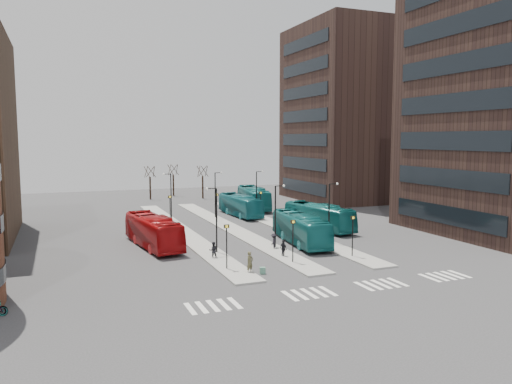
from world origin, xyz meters
name	(u,v)px	position (x,y,z in m)	size (l,w,h in m)	color
ground	(353,310)	(0.00, 0.00, 0.00)	(160.00, 160.00, 0.00)	#303033
island_left	(181,231)	(-4.00, 30.00, 0.07)	(2.50, 45.00, 0.15)	gray
island_mid	(230,228)	(2.00, 30.00, 0.07)	(2.50, 45.00, 0.15)	gray
island_right	(276,224)	(8.00, 30.00, 0.07)	(2.50, 45.00, 0.15)	gray
suitcase	(263,271)	(-2.10, 9.88, 0.27)	(0.43, 0.34, 0.54)	#1A4791
red_bus	(153,231)	(-8.42, 23.09, 1.58)	(2.66, 11.36, 3.16)	#A30C0E
teal_bus_a	(301,228)	(5.95, 19.15, 1.55)	(2.61, 11.15, 3.11)	#146364
teal_bus_b	(240,205)	(6.38, 38.60, 1.48)	(2.49, 10.66, 2.97)	#15646D
teal_bus_c	(319,217)	(11.56, 25.48, 1.53)	(2.57, 11.00, 3.06)	#135F5F
teal_bus_d	(254,198)	(10.69, 44.47, 1.68)	(2.82, 12.03, 3.35)	#146668
traveller	(250,262)	(-3.00, 10.37, 0.89)	(0.65, 0.43, 1.79)	#4E492E
commuter_a	(213,250)	(-4.31, 16.13, 0.77)	(0.75, 0.59, 1.55)	black
commuter_b	(284,249)	(1.77, 14.26, 0.82)	(0.96, 0.40, 1.64)	black
commuter_c	(273,241)	(2.29, 17.72, 0.77)	(1.00, 0.58, 1.55)	black
crosswalk_stripes	(343,289)	(1.75, 4.00, 0.01)	(22.35, 2.40, 0.01)	silver
tower_far	(354,114)	(31.98, 50.00, 15.00)	(20.12, 20.00, 30.00)	#32211C
sign_poles	(248,217)	(1.60, 23.00, 2.41)	(12.45, 22.12, 3.65)	black
lamp_posts	(241,200)	(2.64, 28.00, 3.58)	(14.04, 20.24, 6.12)	black
bare_trees	(175,183)	(2.67, 62.67, 2.72)	(10.97, 8.14, 5.90)	black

